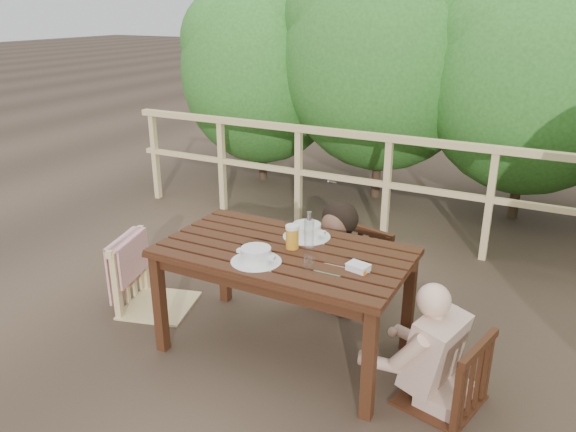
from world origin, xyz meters
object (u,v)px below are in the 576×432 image
at_px(tumbler, 309,263).
at_px(soup_far, 307,231).
at_px(chair_right, 446,336).
at_px(bottle, 309,232).
at_px(chair_far, 350,239).
at_px(butter_tub, 358,268).
at_px(table, 284,301).
at_px(woman, 352,221).
at_px(diner_right, 455,313).
at_px(beer_glass, 292,238).
at_px(soup_near, 256,256).
at_px(chair_left, 154,244).

bearing_deg(tumbler, soup_far, 117.11).
height_order(chair_right, bottle, bottle).
height_order(bottle, tumbler, bottle).
xyz_separation_m(chair_far, butter_tub, (0.39, -0.89, 0.24)).
distance_m(table, chair_right, 1.01).
xyz_separation_m(chair_right, woman, (-0.90, 0.90, 0.19)).
relative_size(table, diner_right, 1.31).
distance_m(chair_right, butter_tub, 0.59).
xyz_separation_m(woman, beer_glass, (-0.07, -0.81, 0.16)).
distance_m(soup_far, butter_tub, 0.55).
height_order(table, beer_glass, beer_glass).
xyz_separation_m(table, woman, (0.11, 0.85, 0.27)).
bearing_deg(table, diner_right, -2.74).
xyz_separation_m(chair_right, bottle, (-0.87, 0.11, 0.39)).
relative_size(chair_right, tumbler, 11.23).
distance_m(table, chair_far, 0.84).
bearing_deg(beer_glass, soup_far, 90.01).
distance_m(chair_right, beer_glass, 1.03).
relative_size(woman, bottle, 4.80).
height_order(table, chair_right, chair_right).
distance_m(table, diner_right, 1.06).
distance_m(chair_far, beer_glass, 0.85).
bearing_deg(woman, soup_near, 94.39).
xyz_separation_m(chair_left, woman, (1.18, 0.80, 0.11)).
height_order(table, soup_far, soup_far).
xyz_separation_m(soup_far, bottle, (0.10, -0.17, 0.08)).
height_order(chair_far, soup_far, chair_far).
bearing_deg(beer_glass, woman, 84.74).
xyz_separation_m(chair_far, soup_near, (-0.17, -1.05, 0.26)).
xyz_separation_m(table, tumbler, (0.24, -0.16, 0.38)).
bearing_deg(beer_glass, bottle, 16.05).
relative_size(woman, diner_right, 1.07).
bearing_deg(table, beer_glass, 43.70).
bearing_deg(beer_glass, chair_right, -5.00).
bearing_deg(woman, beer_glass, 98.27).
xyz_separation_m(table, soup_near, (-0.06, -0.23, 0.39)).
bearing_deg(butter_tub, diner_right, 13.91).
height_order(chair_far, soup_near, chair_far).
height_order(chair_left, soup_near, chair_left).
bearing_deg(soup_near, table, 74.99).
xyz_separation_m(woman, diner_right, (0.93, -0.90, -0.04)).
distance_m(soup_far, bottle, 0.21).
distance_m(diner_right, soup_far, 1.05).
xyz_separation_m(table, chair_far, (0.11, 0.83, 0.13)).
relative_size(diner_right, beer_glass, 7.13).
height_order(chair_far, woman, woman).
relative_size(chair_far, woman, 0.78).
height_order(diner_right, tumbler, diner_right).
xyz_separation_m(chair_left, beer_glass, (1.10, -0.01, 0.27)).
relative_size(table, soup_near, 5.08).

